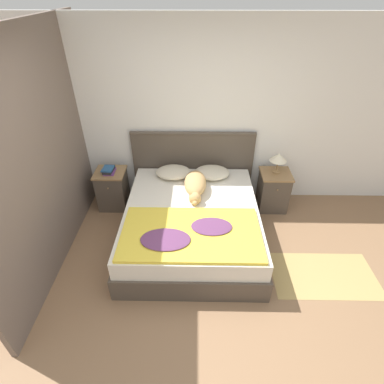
% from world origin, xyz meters
% --- Properties ---
extents(ground_plane, '(16.00, 16.00, 0.00)m').
position_xyz_m(ground_plane, '(0.00, 0.00, 0.00)').
color(ground_plane, '#896647').
extents(wall_back, '(9.00, 0.06, 2.55)m').
position_xyz_m(wall_back, '(0.00, 2.13, 1.27)').
color(wall_back, white).
rests_on(wall_back, ground_plane).
extents(wall_side_left, '(0.06, 3.10, 2.55)m').
position_xyz_m(wall_side_left, '(-1.63, 1.05, 1.27)').
color(wall_side_left, '#706056').
rests_on(wall_side_left, ground_plane).
extents(bed, '(1.70, 1.93, 0.53)m').
position_xyz_m(bed, '(-0.03, 1.07, 0.26)').
color(bed, '#4C4238').
rests_on(bed, ground_plane).
extents(headboard, '(1.78, 0.06, 1.10)m').
position_xyz_m(headboard, '(-0.03, 2.06, 0.57)').
color(headboard, '#4C4238').
rests_on(headboard, ground_plane).
extents(nightstand_left, '(0.43, 0.41, 0.60)m').
position_xyz_m(nightstand_left, '(-1.22, 1.79, 0.30)').
color(nightstand_left, '#4C4238').
rests_on(nightstand_left, ground_plane).
extents(nightstand_right, '(0.43, 0.41, 0.60)m').
position_xyz_m(nightstand_right, '(1.16, 1.79, 0.30)').
color(nightstand_right, '#4C4238').
rests_on(nightstand_right, ground_plane).
extents(pillow_left, '(0.50, 0.38, 0.14)m').
position_xyz_m(pillow_left, '(-0.30, 1.79, 0.60)').
color(pillow_left, beige).
rests_on(pillow_left, bed).
extents(pillow_right, '(0.50, 0.38, 0.14)m').
position_xyz_m(pillow_right, '(0.24, 1.79, 0.60)').
color(pillow_right, beige).
rests_on(pillow_right, bed).
extents(quilt, '(1.54, 0.87, 0.06)m').
position_xyz_m(quilt, '(-0.04, 0.58, 0.55)').
color(quilt, yellow).
rests_on(quilt, bed).
extents(dog, '(0.29, 0.79, 0.20)m').
position_xyz_m(dog, '(0.01, 1.44, 0.62)').
color(dog, tan).
rests_on(dog, bed).
extents(book_stack, '(0.17, 0.23, 0.08)m').
position_xyz_m(book_stack, '(-1.22, 1.77, 0.63)').
color(book_stack, '#703D7F').
rests_on(book_stack, nightstand_left).
extents(table_lamp, '(0.24, 0.24, 0.30)m').
position_xyz_m(table_lamp, '(1.16, 1.82, 0.83)').
color(table_lamp, '#9E7A4C').
rests_on(table_lamp, nightstand_right).
extents(rug, '(1.20, 0.68, 0.00)m').
position_xyz_m(rug, '(1.53, 0.49, 0.00)').
color(rug, tan).
rests_on(rug, ground_plane).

